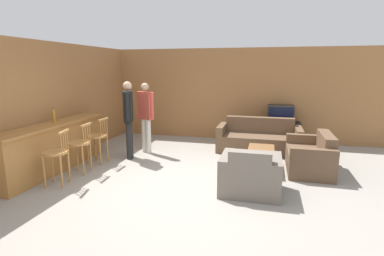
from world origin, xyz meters
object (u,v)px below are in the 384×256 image
object	(u,v)px
bar_chair_far	(98,139)
bottle	(54,115)
person_by_counter	(129,116)
loveseat_right	(311,157)
armchair_near	(250,176)
coffee_table	(261,153)
couch_far	(259,140)
bar_chair_near	(56,156)
bar_chair_mid	(80,146)
tv_unit	(279,133)
person_by_window	(146,113)
tv	(281,114)

from	to	relation	value
bar_chair_far	bottle	distance (m)	1.00
bar_chair_far	person_by_counter	world-z (taller)	person_by_counter
loveseat_right	person_by_counter	world-z (taller)	person_by_counter
armchair_near	coffee_table	bearing A→B (deg)	83.92
bottle	person_by_counter	size ratio (longest dim) A/B	0.17
bar_chair_far	couch_far	size ratio (longest dim) A/B	0.49
armchair_near	loveseat_right	xyz separation A→B (m)	(1.12, 1.41, -0.00)
bar_chair_near	bar_chair_mid	size ratio (longest dim) A/B	1.00
coffee_table	tv_unit	xyz separation A→B (m)	(0.43, 2.20, -0.04)
coffee_table	tv_unit	world-z (taller)	tv_unit
bar_chair_near	person_by_window	bearing A→B (deg)	73.39
bottle	tv	bearing A→B (deg)	34.50
coffee_table	tv_unit	distance (m)	2.24
person_by_counter	bar_chair_near	bearing A→B (deg)	-105.83
coffee_table	tv	world-z (taller)	tv
bottle	person_by_counter	xyz separation A→B (m)	(1.18, 0.98, -0.11)
bar_chair_mid	loveseat_right	size ratio (longest dim) A/B	0.73
tv_unit	bar_chair_near	bearing A→B (deg)	-134.45
tv	person_by_window	size ratio (longest dim) A/B	0.39
armchair_near	bar_chair_far	bearing A→B (deg)	166.10
couch_far	coffee_table	xyz separation A→B (m)	(0.09, -1.39, 0.06)
bar_chair_far	tv_unit	size ratio (longest dim) A/B	0.93
armchair_near	person_by_counter	bearing A→B (deg)	155.05
tv_unit	tv	size ratio (longest dim) A/B	1.59
bar_chair_near	bottle	xyz separation A→B (m)	(-0.66, 0.83, 0.56)
couch_far	loveseat_right	bearing A→B (deg)	-49.40
couch_far	coffee_table	size ratio (longest dim) A/B	2.02
coffee_table	person_by_counter	size ratio (longest dim) A/B	0.57
person_by_window	bar_chair_far	bearing A→B (deg)	-124.34
coffee_table	person_by_counter	bearing A→B (deg)	179.17
bar_chair_near	bottle	size ratio (longest dim) A/B	3.31
couch_far	loveseat_right	distance (m)	1.64
bar_chair_near	tv	distance (m)	5.57
person_by_counter	bar_chair_far	bearing A→B (deg)	-136.55
couch_far	coffee_table	world-z (taller)	couch_far
coffee_table	tv	distance (m)	2.29
tv	tv_unit	bearing A→B (deg)	90.00
tv_unit	person_by_window	xyz separation A→B (m)	(-3.19, -1.62, 0.67)
bottle	person_by_counter	bearing A→B (deg)	39.73
coffee_table	person_by_window	world-z (taller)	person_by_window
bar_chair_mid	bottle	size ratio (longest dim) A/B	3.31
bar_chair_far	couch_far	xyz separation A→B (m)	(3.38, 1.83, -0.25)
tv	person_by_counter	distance (m)	4.01
loveseat_right	person_by_counter	distance (m)	4.00
bar_chair_mid	person_by_window	world-z (taller)	person_by_window
bar_chair_near	couch_far	world-z (taller)	bar_chair_near
couch_far	bottle	world-z (taller)	bottle
bar_chair_far	person_by_counter	size ratio (longest dim) A/B	0.56
bar_chair_mid	loveseat_right	distance (m)	4.62
bar_chair_far	coffee_table	xyz separation A→B (m)	(3.47, 0.44, -0.19)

